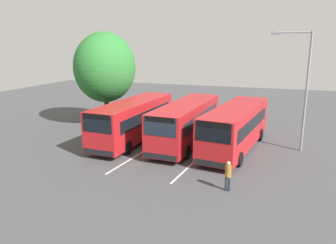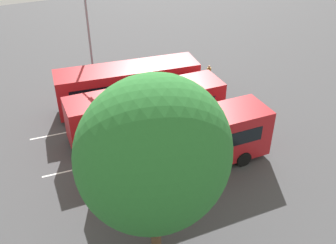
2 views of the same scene
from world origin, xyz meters
The scene contains 9 objects.
ground_plane centered at (0.00, 0.00, 0.00)m, with size 69.67×69.67×0.00m, color #424244.
bus_far_left centered at (0.37, -3.99, 1.69)m, with size 9.89×2.94×3.08m.
bus_center_left centered at (-0.15, 0.06, 1.69)m, with size 9.90×2.96×3.08m.
bus_center_right centered at (0.05, 3.73, 1.69)m, with size 10.01×3.73×3.08m.
pedestrian centered at (6.94, 4.31, 0.93)m, with size 0.34×0.34×1.59m.
street_lamp centered at (-1.17, 7.93, 4.69)m, with size 0.55×2.63×8.16m.
depot_tree centered at (-3.48, -8.48, 5.26)m, with size 5.94×5.35×8.39m.
lane_stripe_outer_left centered at (0.00, -1.98, 0.00)m, with size 14.27×0.12×0.01m, color silver.
lane_stripe_inner_left centered at (0.00, 1.98, 0.00)m, with size 14.27×0.12×0.01m, color silver.
Camera 1 is at (22.46, 6.46, 7.33)m, focal length 34.77 mm.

